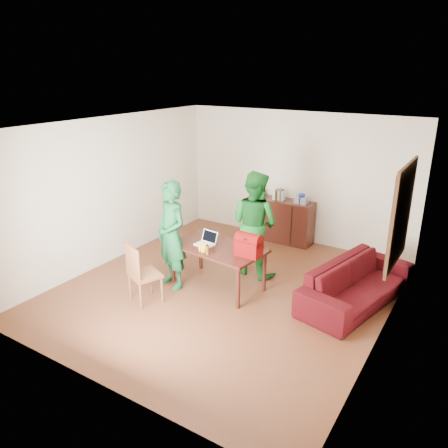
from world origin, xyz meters
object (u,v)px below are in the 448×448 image
Objects in this scene: table at (218,251)px; laptop at (204,243)px; sofa at (357,283)px; person_far at (254,224)px; chair at (145,285)px; bottle at (207,250)px; red_bag at (248,247)px; person_near at (171,235)px.

table is 0.26m from laptop.
sofa is (2.35, 0.79, -0.45)m from laptop.
laptop is at bearing -155.25° from table.
table is 0.88m from person_far.
chair is 5.98× the size of bottle.
chair is 1.13m from bottle.
table is 0.66m from red_bag.
bottle is at bearing -41.21° from laptop.
red_bag is (0.35, -0.85, -0.06)m from person_far.
bottle is at bearing 21.05° from person_near.
red_bag reaches higher than chair.
bottle is 2.40m from sofa.
bottle is 0.41× the size of red_bag.
person_near is 0.71m from bottle.
red_bag is at bearing 130.15° from sofa.
table is 0.40m from bottle.
laptop is (0.48, 0.96, 0.48)m from chair.
red_bag is (1.27, 0.31, -0.04)m from person_near.
chair is 0.91m from person_near.
chair is 2.16m from person_far.
person_far reaches higher than person_near.
sofa is (2.09, 1.07, -0.49)m from bottle.
sofa is at bearing 41.35° from person_near.
red_bag is (0.61, -0.06, 0.24)m from table.
chair reaches higher than sofa.
bottle is (0.74, 0.68, 0.52)m from chair.
laptop is at bearing 131.63° from bottle.
person_near is 5.49× the size of laptop.
person_near is at bearing 109.22° from chair.
laptop is 2.01× the size of bottle.
red_bag reaches higher than laptop.
laptop is at bearing 121.82° from sofa.
person_far reaches higher than chair.
chair is at bearing -141.66° from red_bag.
person_near reaches higher than table.
sofa is (2.13, 0.72, -0.32)m from table.
red_bag is (0.82, 0.01, 0.10)m from laptop.
person_near is 1.31m from red_bag.
laptop is 0.83m from red_bag.
bottle is 0.65m from red_bag.
person_near is at bearing -164.64° from red_bag.
person_far is (0.92, 1.16, 0.02)m from person_near.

